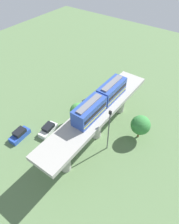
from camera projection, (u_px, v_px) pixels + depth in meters
ground_plane at (96, 135)px, 41.08m from camera, size 120.00×120.00×0.00m
viaduct at (97, 117)px, 37.53m from camera, size 5.20×28.00×6.80m
train at (101, 100)px, 36.09m from camera, size 2.64×13.55×3.24m
parked_car_black at (88, 104)px, 46.97m from camera, size 2.66×4.49×1.76m
parked_car_blue at (20, 135)px, 40.26m from camera, size 2.10×4.32×1.76m
parked_car_white at (48, 129)px, 41.23m from camera, size 2.32×4.40×1.76m
tree_near_viaduct at (78, 111)px, 41.40m from camera, size 3.47×3.47×5.01m
tree_mid_lot at (141, 125)px, 38.57m from camera, size 3.72×3.72×5.20m
signal_post at (109, 129)px, 35.28m from camera, size 0.44×0.28×9.40m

